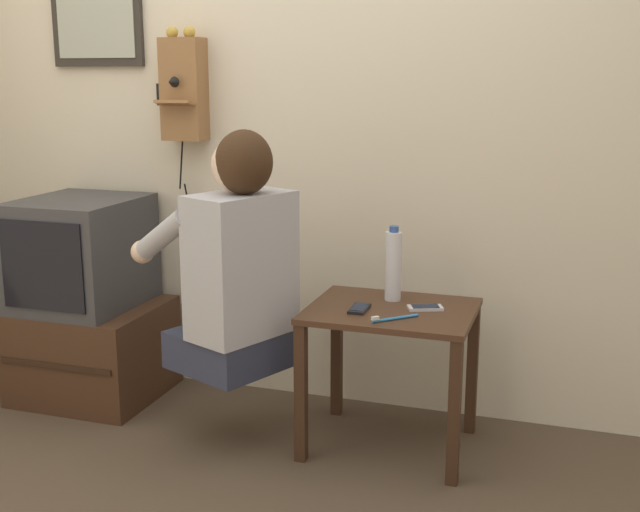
% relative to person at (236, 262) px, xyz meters
% --- Properties ---
extents(wall_back, '(6.80, 0.05, 2.55)m').
position_rel_person_xyz_m(wall_back, '(0.13, 0.56, 0.57)').
color(wall_back, beige).
rests_on(wall_back, ground_plane).
extents(side_table, '(0.59, 0.48, 0.54)m').
position_rel_person_xyz_m(side_table, '(0.54, 0.16, -0.27)').
color(side_table, '#422819').
rests_on(side_table, ground_plane).
extents(person, '(0.62, 0.55, 0.88)m').
position_rel_person_xyz_m(person, '(0.00, 0.00, 0.00)').
color(person, '#2D3347').
rests_on(person, ground_plane).
extents(tv_stand, '(0.57, 0.53, 0.40)m').
position_rel_person_xyz_m(tv_stand, '(-0.79, 0.24, -0.50)').
color(tv_stand, '#422819').
rests_on(tv_stand, ground_plane).
extents(television, '(0.46, 0.53, 0.46)m').
position_rel_person_xyz_m(television, '(-0.82, 0.24, -0.07)').
color(television, '#38383A').
rests_on(television, tv_stand).
extents(wall_phone_antique, '(0.21, 0.19, 0.84)m').
position_rel_person_xyz_m(wall_phone_antique, '(-0.43, 0.47, 0.60)').
color(wall_phone_antique, olive).
extents(framed_picture, '(0.43, 0.03, 0.51)m').
position_rel_person_xyz_m(framed_picture, '(-0.86, 0.52, 0.95)').
color(framed_picture, '#2D2823').
extents(cell_phone_held, '(0.06, 0.13, 0.01)m').
position_rel_person_xyz_m(cell_phone_held, '(0.43, 0.10, -0.16)').
color(cell_phone_held, black).
rests_on(cell_phone_held, side_table).
extents(cell_phone_spare, '(0.14, 0.10, 0.01)m').
position_rel_person_xyz_m(cell_phone_spare, '(0.66, 0.18, -0.16)').
color(cell_phone_spare, silver).
rests_on(cell_phone_spare, side_table).
extents(water_bottle, '(0.06, 0.06, 0.28)m').
position_rel_person_xyz_m(water_bottle, '(0.52, 0.27, -0.03)').
color(water_bottle, silver).
rests_on(water_bottle, side_table).
extents(toothbrush, '(0.14, 0.13, 0.02)m').
position_rel_person_xyz_m(toothbrush, '(0.57, 0.02, -0.16)').
color(toothbrush, '#338CD8').
rests_on(toothbrush, side_table).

